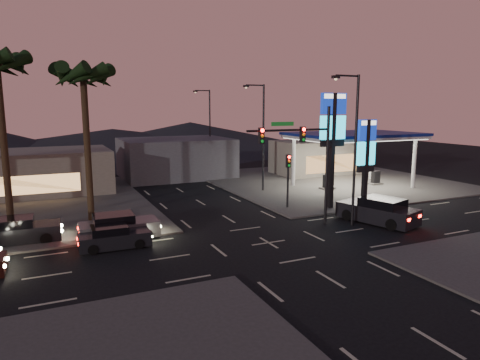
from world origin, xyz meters
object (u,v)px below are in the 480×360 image
car_lane_b_mid (17,231)px  suv_station (378,211)px  pylon_sign_tall (333,128)px  pylon_sign_short (366,150)px  car_lane_a_front (114,237)px  gas_station (354,137)px  traffic_signal_mast (306,149)px  car_lane_b_front (118,227)px

car_lane_b_mid → suv_station: size_ratio=0.84×
pylon_sign_tall → pylon_sign_short: size_ratio=1.29×
car_lane_a_front → suv_station: (17.51, -2.18, 0.22)m
pylon_sign_short → car_lane_b_mid: (-24.48, 1.68, -3.94)m
pylon_sign_short → car_lane_a_front: (-19.47, -1.58, -4.04)m
gas_station → suv_station: size_ratio=2.12×
car_lane_a_front → car_lane_b_mid: bearing=147.0°
pylon_sign_short → car_lane_a_front: pylon_sign_short is taller
gas_station → traffic_signal_mast: (-12.24, -10.01, 0.15)m
pylon_sign_short → car_lane_b_front: pylon_sign_short is taller
gas_station → car_lane_b_front: 25.44m
gas_station → car_lane_a_front: (-24.47, -9.08, -4.47)m
gas_station → car_lane_b_mid: (-29.48, -5.82, -4.36)m
gas_station → car_lane_a_front: size_ratio=2.98×
car_lane_b_mid → pylon_sign_short: bearing=-3.9°
pylon_sign_short → car_lane_b_mid: bearing=176.1°
car_lane_b_front → car_lane_a_front: bearing=-107.6°
car_lane_b_mid → car_lane_b_front: bearing=-16.1°
pylon_sign_tall → pylon_sign_short: bearing=-21.8°
gas_station → car_lane_b_mid: gas_station is taller
traffic_signal_mast → car_lane_a_front: 13.10m
gas_station → suv_station: bearing=-121.7°
car_lane_b_front → car_lane_b_mid: 5.77m
car_lane_a_front → suv_station: 17.64m
traffic_signal_mast → car_lane_b_front: size_ratio=1.66×
pylon_sign_short → car_lane_b_front: 19.34m
traffic_signal_mast → suv_station: size_ratio=1.39×
car_lane_b_front → traffic_signal_mast: bearing=-12.5°
pylon_sign_tall → car_lane_a_front: (-16.97, -2.58, -5.78)m
car_lane_a_front → car_lane_b_front: size_ratio=0.85×
pylon_sign_short → car_lane_b_mid: pylon_sign_short is taller
pylon_sign_short → car_lane_a_front: bearing=-175.4°
car_lane_a_front → pylon_sign_tall: bearing=8.6°
car_lane_a_front → car_lane_b_mid: car_lane_b_mid is taller
car_lane_b_front → car_lane_b_mid: size_ratio=1.00×
gas_station → car_lane_a_front: bearing=-159.6°
pylon_sign_short → gas_station: bearing=56.3°
pylon_sign_tall → traffic_signal_mast: size_ratio=1.12×
car_lane_b_mid → suv_station: suv_station is taller
gas_station → car_lane_b_front: (-23.94, -7.43, -4.36)m
car_lane_b_front → suv_station: (16.98, -3.83, 0.11)m
pylon_sign_tall → suv_station: size_ratio=1.56×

